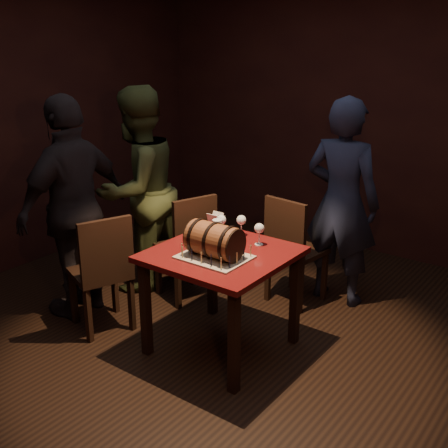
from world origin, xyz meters
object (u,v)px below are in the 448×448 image
object	(u,v)px
wine_glass_left	(221,221)
chair_left_rear	(189,242)
wine_glass_right	(259,229)
person_left_front	(75,208)
pub_table	(222,266)
pint_of_ale	(217,230)
barrel_cake	(214,240)
wine_glass_mid	(241,221)
person_left_rear	(138,190)
chair_left_front	(103,268)
person_back	(342,203)
chair_back	(292,245)

from	to	relation	value
wine_glass_left	chair_left_rear	bearing A→B (deg)	157.11
wine_glass_right	person_left_front	bearing A→B (deg)	-161.03
pub_table	pint_of_ale	bearing A→B (deg)	134.11
pint_of_ale	chair_left_rear	bearing A→B (deg)	150.92
barrel_cake	chair_left_rear	world-z (taller)	barrel_cake
wine_glass_mid	pint_of_ale	distance (m)	0.19
person_left_rear	wine_glass_left	bearing A→B (deg)	79.49
pub_table	wine_glass_right	size ratio (longest dim) A/B	5.59
person_left_rear	wine_glass_mid	bearing A→B (deg)	84.52
chair_left_rear	person_left_rear	size ratio (longest dim) A/B	0.53
wine_glass_left	person_left_front	bearing A→B (deg)	-156.24
chair_left_front	person_back	size ratio (longest dim) A/B	0.54
chair_left_front	pint_of_ale	bearing A→B (deg)	36.69
wine_glass_right	chair_left_rear	world-z (taller)	chair_left_rear
person_left_rear	person_left_front	bearing A→B (deg)	-3.97
pint_of_ale	person_left_rear	bearing A→B (deg)	166.20
pub_table	person_left_rear	distance (m)	1.33
pint_of_ale	person_back	size ratio (longest dim) A/B	0.09
wine_glass_mid	person_left_rear	bearing A→B (deg)	175.07
pint_of_ale	barrel_cake	bearing A→B (deg)	-56.05
wine_glass_mid	pint_of_ale	size ratio (longest dim) A/B	1.07
wine_glass_left	wine_glass_mid	world-z (taller)	same
wine_glass_mid	wine_glass_right	size ratio (longest dim) A/B	1.00
pub_table	pint_of_ale	distance (m)	0.31
chair_left_rear	wine_glass_mid	bearing A→B (deg)	-11.49
chair_left_rear	person_left_front	world-z (taller)	person_left_front
barrel_cake	wine_glass_right	bearing A→B (deg)	74.42
person_left_front	chair_left_rear	bearing A→B (deg)	137.71
pub_table	wine_glass_mid	bearing A→B (deg)	101.99
chair_left_rear	chair_left_front	distance (m)	0.81
pub_table	person_back	bearing A→B (deg)	75.76
chair_back	person_left_rear	size ratio (longest dim) A/B	0.53
pub_table	chair_back	size ratio (longest dim) A/B	0.97
wine_glass_right	chair_back	distance (m)	0.74
wine_glass_left	person_left_front	size ratio (longest dim) A/B	0.09
barrel_cake	person_left_rear	distance (m)	1.37
pint_of_ale	chair_left_front	bearing A→B (deg)	-143.31
wine_glass_left	chair_back	size ratio (longest dim) A/B	0.17
wine_glass_mid	person_left_front	xyz separation A→B (m)	(-1.20, -0.55, 0.01)
pint_of_ale	chair_left_front	world-z (taller)	chair_left_front
chair_left_rear	person_back	world-z (taller)	person_back
pint_of_ale	chair_back	bearing A→B (deg)	74.04
wine_glass_left	pint_of_ale	size ratio (longest dim) A/B	1.07
person_left_front	wine_glass_left	bearing A→B (deg)	112.28
pint_of_ale	chair_left_rear	xyz separation A→B (m)	(-0.51, 0.28, -0.30)
chair_left_rear	person_left_front	bearing A→B (deg)	-130.81
chair_left_rear	person_left_rear	bearing A→B (deg)	-177.47
wine_glass_right	person_left_rear	bearing A→B (deg)	172.77
person_back	wine_glass_right	bearing A→B (deg)	77.59
wine_glass_left	person_back	world-z (taller)	person_back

